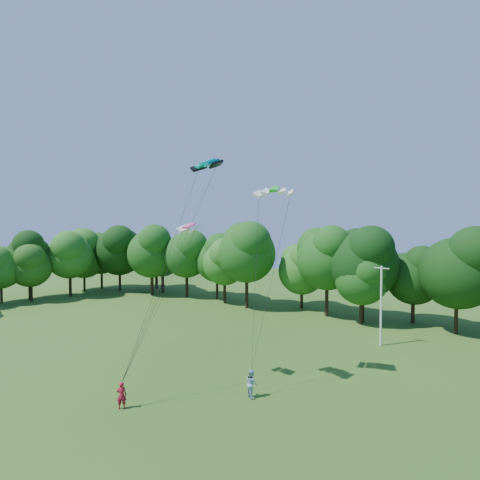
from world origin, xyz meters
The scene contains 10 objects.
ground centered at (0.00, 0.00, 0.00)m, with size 160.00×160.00×0.00m, color #2C5417.
utility_pole centered at (6.73, 27.38, 4.04)m, with size 1.53×0.49×7.83m.
kite_flyer_left centered at (-3.97, 4.93, 0.87)m, with size 0.64×0.42×1.75m, color #A61528.
kite_flyer_right centered at (2.07, 10.98, 0.95)m, with size 0.92×0.72×1.89m, color #94B2CE.
kite_teal centered at (-0.96, 10.02, 16.21)m, with size 2.72×1.70×0.59m.
kite_green centered at (2.11, 14.09, 14.47)m, with size 3.19×2.18×0.57m.
kite_pink centered at (-2.87, 10.21, 11.75)m, with size 1.84×0.96×0.42m.
tree_back_west centered at (-32.30, 36.33, 6.43)m, with size 7.08×7.08×10.30m.
tree_back_center centered at (2.74, 35.34, 8.24)m, with size 9.07×9.07×13.19m.
tree_flank_west centered at (-43.88, 19.54, 6.12)m, with size 6.75×6.75×9.81m.
Camera 1 is at (15.49, -10.40, 11.75)m, focal length 28.00 mm.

